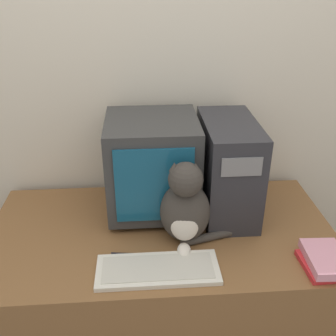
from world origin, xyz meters
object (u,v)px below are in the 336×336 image
Objects in this scene: keyboard at (158,269)px; book_stack at (325,261)px; cat at (185,207)px; pen at (128,254)px; crt_monitor at (153,166)px; computer_tower at (228,168)px.

keyboard is 2.16× the size of book_stack.
cat is 2.75× the size of pen.
keyboard reaches higher than pen.
book_stack is (0.49, -0.20, -0.13)m from cat.
crt_monitor is 0.97× the size of keyboard.
computer_tower is 3.27× the size of pen.
crt_monitor reaches higher than cat.
cat is 0.28m from pen.
book_stack is at bearing -14.55° from cat.
pen is at bearing -146.55° from computer_tower.
pen is (-0.11, 0.10, -0.01)m from keyboard.
crt_monitor is at bearing 175.45° from computer_tower.
crt_monitor is at bearing 89.84° from keyboard.
cat is (0.12, 0.18, 0.14)m from keyboard.
keyboard is at bearing -42.52° from pen.
computer_tower reaches higher than cat.
keyboard is (-0.32, -0.39, -0.20)m from computer_tower.
computer_tower is 0.30m from cat.
crt_monitor reaches higher than book_stack.
crt_monitor is 2.09× the size of book_stack.
crt_monitor is 0.32m from computer_tower.
crt_monitor reaches higher than keyboard.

